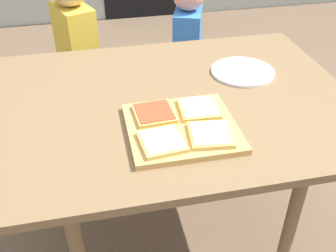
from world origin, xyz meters
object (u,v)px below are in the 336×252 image
(cutting_board, at_px, (182,128))
(pizza_slice_far_left, at_px, (154,113))
(dining_table, at_px, (167,116))
(pizza_slice_near_right, at_px, (210,134))
(child_right, at_px, (187,49))
(pizza_slice_far_right, at_px, (199,108))
(plate_white_right, at_px, (243,71))
(pizza_slice_near_left, at_px, (162,141))
(child_left, at_px, (78,53))

(cutting_board, bearing_deg, pizza_slice_far_left, 134.48)
(dining_table, relative_size, pizza_slice_far_left, 9.57)
(dining_table, height_order, pizza_slice_near_right, pizza_slice_near_right)
(child_right, bearing_deg, dining_table, -109.11)
(pizza_slice_far_right, relative_size, plate_white_right, 0.56)
(pizza_slice_near_left, relative_size, plate_white_right, 0.58)
(pizza_slice_near_left, distance_m, child_right, 1.19)
(cutting_board, relative_size, child_left, 0.32)
(pizza_slice_near_right, height_order, child_left, child_left)
(dining_table, bearing_deg, pizza_slice_far_left, -120.01)
(child_left, bearing_deg, cutting_board, -72.14)
(pizza_slice_far_right, xyz_separation_m, child_left, (-0.37, 0.87, -0.17))
(dining_table, height_order, child_right, child_right)
(cutting_board, distance_m, child_left, 1.00)
(pizza_slice_near_right, height_order, child_right, child_right)
(child_right, bearing_deg, pizza_slice_far_left, -110.48)
(dining_table, xyz_separation_m, cutting_board, (0.01, -0.18, 0.08))
(dining_table, height_order, pizza_slice_near_left, pizza_slice_near_left)
(pizza_slice_near_right, bearing_deg, child_right, 78.64)
(dining_table, height_order, plate_white_right, plate_white_right)
(plate_white_right, bearing_deg, pizza_slice_far_left, -147.95)
(plate_white_right, xyz_separation_m, child_left, (-0.62, 0.62, -0.15))
(cutting_board, distance_m, pizza_slice_far_left, 0.10)
(pizza_slice_far_left, height_order, child_right, child_right)
(cutting_board, xyz_separation_m, pizza_slice_near_left, (-0.08, -0.07, 0.02))
(dining_table, height_order, child_left, child_left)
(dining_table, bearing_deg, child_left, 111.53)
(cutting_board, xyz_separation_m, child_left, (-0.30, 0.94, -0.15))
(dining_table, distance_m, plate_white_right, 0.35)
(pizza_slice_far_left, distance_m, child_right, 1.06)
(cutting_board, bearing_deg, pizza_slice_near_right, -46.51)
(pizza_slice_far_left, bearing_deg, pizza_slice_near_left, -92.04)
(dining_table, distance_m, child_left, 0.81)
(dining_table, distance_m, pizza_slice_far_right, 0.17)
(plate_white_right, height_order, child_left, child_left)
(child_left, bearing_deg, pizza_slice_near_left, -77.38)
(cutting_board, xyz_separation_m, pizza_slice_near_right, (0.07, -0.07, 0.02))
(dining_table, height_order, pizza_slice_far_right, pizza_slice_far_right)
(pizza_slice_far_left, height_order, pizza_slice_near_right, same)
(cutting_board, height_order, plate_white_right, cutting_board)
(child_right, bearing_deg, pizza_slice_far_right, -102.69)
(pizza_slice_far_left, xyz_separation_m, pizza_slice_near_left, (-0.01, -0.15, 0.00))
(plate_white_right, height_order, child_right, child_right)
(child_left, bearing_deg, pizza_slice_far_right, -66.70)
(pizza_slice_near_right, bearing_deg, child_left, 110.12)
(pizza_slice_near_left, height_order, child_left, child_left)
(cutting_board, height_order, child_left, child_left)
(pizza_slice_near_left, distance_m, child_left, 1.05)
(dining_table, bearing_deg, pizza_slice_far_right, -56.32)
(dining_table, xyz_separation_m, plate_white_right, (0.32, 0.13, 0.07))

